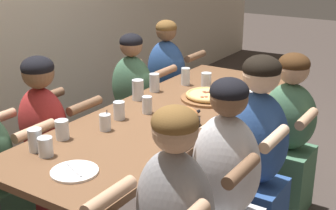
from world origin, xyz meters
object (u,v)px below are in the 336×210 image
Objects in this scene: drinking_glass_b at (147,105)px; drinking_glass_g at (154,84)px; empty_plate_a at (264,79)px; drinking_glass_i at (46,148)px; diner_far_midright at (133,110)px; drinking_glass_h at (35,142)px; drinking_glass_f at (186,76)px; diner_far_midleft at (46,149)px; drinking_glass_a at (62,130)px; diner_near_midleft at (224,200)px; empty_plate_c at (249,89)px; drinking_glass_c at (138,91)px; drinking_glass_e at (119,112)px; skillet_bowl at (183,118)px; diner_near_midright at (287,141)px; cocktail_glass_blue at (105,123)px; diner_far_right at (167,92)px; pizza_board_main at (208,96)px; drinking_glass_d at (206,80)px; empty_plate_b at (75,172)px.

drinking_glass_b is 0.84× the size of drinking_glass_g.
empty_plate_a is 1.59× the size of drinking_glass_g.
diner_far_midright is at bearing 18.65° from drinking_glass_i.
drinking_glass_h is (-0.78, 0.16, -0.00)m from drinking_glass_b.
diner_far_midleft is (-1.06, 0.41, -0.29)m from drinking_glass_f.
diner_near_midleft is at bearing -75.58° from drinking_glass_a.
drinking_glass_b is at bearing 157.17° from empty_plate_c.
drinking_glass_i is at bearing -172.17° from drinking_glass_c.
drinking_glass_e is (-0.18, 0.08, -0.01)m from drinking_glass_b.
skillet_bowl is 0.83m from diner_near_midright.
diner_far_midright reaches higher than cocktail_glass_blue.
drinking_glass_c reaches higher than cocktail_glass_blue.
diner_far_right reaches higher than drinking_glass_f.
drinking_glass_d is at bearing 30.85° from pizza_board_main.
diner_near_midleft is (-0.36, -0.73, -0.27)m from drinking_glass_b.
diner_far_midleft is at bearing 159.21° from drinking_glass_g.
empty_plate_a is 0.98× the size of empty_plate_c.
diner_far_right is (0.49, -0.00, 0.02)m from diner_far_midright.
diner_far_midright reaches higher than empty_plate_a.
diner_near_midright is at bearing -36.99° from drinking_glass_a.
diner_near_midright reaches higher than drinking_glass_e.
drinking_glass_d is 0.41m from drinking_glass_g.
empty_plate_a and empty_plate_c have the same top height.
drinking_glass_g is at bearing 157.69° from drinking_glass_f.
diner_near_midleft reaches higher than drinking_glass_h.
drinking_glass_a is at bearing 152.27° from cocktail_glass_blue.
empty_plate_b is at bearing -159.55° from drinking_glass_c.
empty_plate_a is at bearing -45.78° from drinking_glass_f.
diner_far_midleft is at bearing 150.04° from empty_plate_a.
drinking_glass_g is (-0.26, 0.11, -0.01)m from drinking_glass_f.
drinking_glass_e reaches higher than empty_plate_c.
drinking_glass_g is at bearing 2.75° from drinking_glass_c.
empty_plate_c is (1.66, -0.16, 0.00)m from empty_plate_b.
drinking_glass_h is (-1.49, 0.20, 0.01)m from drinking_glass_d.
diner_far_midright is at bearing 26.78° from empty_plate_b.
cocktail_glass_blue is 0.11× the size of diner_far_midleft.
pizza_board_main is 3.37× the size of drinking_glass_e.
empty_plate_c is at bearing 54.58° from diner_far_midleft.
drinking_glass_h is at bearing -46.35° from diner_far_midleft.
pizza_board_main is 0.40m from empty_plate_c.
drinking_glass_f is (1.02, 0.07, 0.02)m from cocktail_glass_blue.
empty_plate_c is at bearing -2.80° from skillet_bowl.
drinking_glass_d is 1.02× the size of drinking_glass_i.
cocktail_glass_blue is 0.92× the size of drinking_glass_f.
drinking_glass_d is at bearing -29.22° from diner_far_right.
diner_far_midleft is at bearing 127.52° from drinking_glass_b.
drinking_glass_a reaches higher than pizza_board_main.
drinking_glass_f is at bearing 108.83° from empty_plate_c.
cocktail_glass_blue is at bearing -27.73° from drinking_glass_a.
drinking_glass_d is 0.16m from drinking_glass_f.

